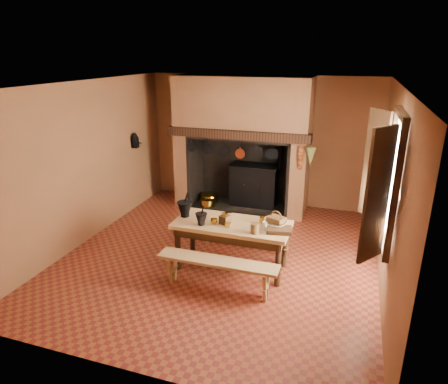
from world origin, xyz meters
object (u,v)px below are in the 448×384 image
Objects in this scene: bench_front at (218,268)px; coffee_grinder at (225,219)px; wicker_basket at (276,221)px; mixing_bowl at (275,224)px; work_table at (232,230)px; iron_range at (255,185)px.

bench_front is 8.27× the size of coffee_grinder.
mixing_bowl is at bearing -72.42° from wicker_basket.
wicker_basket is at bearing 10.36° from work_table.
wicker_basket is (0.66, 0.80, 0.48)m from bench_front.
wicker_basket is (0.66, 0.12, 0.20)m from work_table.
work_table is 5.13× the size of mixing_bowl.
wicker_basket reaches higher than work_table.
wicker_basket is (0.00, 0.04, 0.04)m from mixing_bowl.
iron_range reaches higher than wicker_basket.
iron_range is 0.92× the size of bench_front.
iron_range reaches higher than bench_front.
mixing_bowl reaches higher than bench_front.
iron_range reaches higher than work_table.
work_table is (0.33, -2.76, 0.17)m from iron_range.
bench_front is at bearing -84.51° from iron_range.
bench_front is at bearing -130.56° from mixing_bowl.
coffee_grinder reaches higher than bench_front.
work_table is at bearing -83.17° from iron_range.
coffee_grinder is at bearing -141.72° from wicker_basket.
bench_front is (0.00, -0.68, -0.28)m from work_table.
wicker_basket is at bearing 82.66° from mixing_bowl.
coffee_grinder is 0.61× the size of mixing_bowl.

